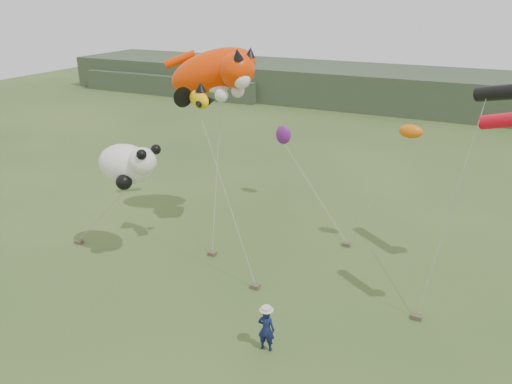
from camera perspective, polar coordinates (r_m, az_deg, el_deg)
ground at (r=20.09m, az=-3.38°, el=-15.51°), size 120.00×120.00×0.00m
headland at (r=60.48m, az=15.09°, el=11.28°), size 90.00×13.00×4.00m
festival_attendant at (r=18.68m, az=1.18°, el=-15.43°), size 0.67×0.48×1.73m
sandbag_anchors at (r=23.98m, az=-0.16°, el=-8.43°), size 17.34×6.08×0.19m
cat_kite at (r=25.53m, az=-4.37°, el=13.53°), size 6.01×3.73×3.32m
fish_kite at (r=22.58m, az=-7.32°, el=10.66°), size 2.55×1.67×1.22m
panda_kite at (r=23.53m, az=-14.40°, el=3.10°), size 3.28×2.12×2.04m
misc_kites at (r=27.70m, az=7.84°, el=6.63°), size 8.90×4.39×2.90m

